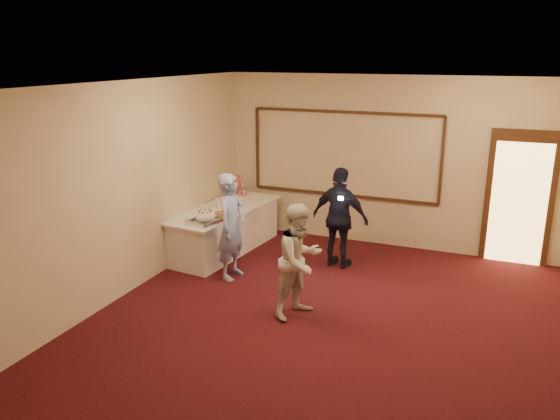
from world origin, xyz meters
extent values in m
plane|color=black|center=(0.00, 0.00, 0.00)|extent=(7.00, 7.00, 0.00)
cube|color=beige|center=(0.00, 3.50, 1.50)|extent=(6.00, 0.04, 3.00)
cube|color=beige|center=(0.00, -3.50, 1.50)|extent=(6.00, 0.04, 3.00)
cube|color=beige|center=(-3.00, 0.00, 1.50)|extent=(0.04, 7.00, 3.00)
cube|color=white|center=(0.00, 0.00, 3.00)|extent=(6.00, 7.00, 0.04)
cube|color=#341A0F|center=(-0.80, 3.47, 0.85)|extent=(3.40, 0.04, 0.05)
cube|color=#341A0F|center=(-0.80, 3.47, 2.35)|extent=(3.40, 0.04, 0.05)
cube|color=#341A0F|center=(-2.50, 3.47, 1.60)|extent=(0.05, 0.04, 1.50)
cube|color=#341A0F|center=(0.90, 3.47, 1.60)|extent=(0.05, 0.04, 1.50)
cube|color=#341A0F|center=(2.15, 3.46, 1.10)|extent=(1.05, 0.06, 2.20)
cube|color=#FFBF66|center=(2.15, 3.43, 1.00)|extent=(0.85, 0.02, 2.00)
cube|color=white|center=(-2.53, 2.10, 0.37)|extent=(1.08, 2.39, 0.74)
cube|color=white|center=(-2.53, 2.10, 0.76)|extent=(1.19, 2.52, 0.03)
cube|color=silver|center=(-2.38, 1.23, 0.79)|extent=(0.48, 0.57, 0.04)
ellipsoid|color=white|center=(-2.38, 1.23, 0.89)|extent=(0.33, 0.33, 0.15)
cube|color=silver|center=(-2.27, 1.38, 0.82)|extent=(0.11, 0.35, 0.01)
cylinder|color=#E9496A|center=(-2.71, 3.07, 0.97)|extent=(0.02, 0.02, 0.40)
cylinder|color=#E9496A|center=(-2.71, 3.07, 0.78)|extent=(0.30, 0.30, 0.01)
cylinder|color=#E9496A|center=(-2.71, 3.07, 0.94)|extent=(0.23, 0.23, 0.01)
cylinder|color=#E9496A|center=(-2.71, 3.07, 1.10)|extent=(0.16, 0.16, 0.01)
cylinder|color=white|center=(-2.56, 2.10, 0.85)|extent=(0.20, 0.20, 0.16)
cylinder|color=white|center=(-2.56, 2.10, 0.94)|extent=(0.21, 0.21, 0.01)
cylinder|color=white|center=(-2.40, 2.37, 0.84)|extent=(0.17, 0.17, 0.14)
cylinder|color=white|center=(-2.40, 2.37, 0.92)|extent=(0.18, 0.18, 0.01)
cylinder|color=white|center=(-2.35, 1.71, 0.78)|extent=(0.26, 0.26, 0.01)
cylinder|color=#9A6227|center=(-2.35, 1.71, 0.80)|extent=(0.22, 0.22, 0.04)
imported|color=#8799D0|center=(-1.86, 1.11, 0.82)|extent=(0.41, 0.61, 1.64)
imported|color=beige|center=(-0.46, 0.33, 0.76)|extent=(0.82, 0.91, 1.52)
imported|color=black|center=(-0.46, 2.16, 0.82)|extent=(1.02, 0.57, 1.64)
cube|color=white|center=(-0.38, 1.87, 1.23)|extent=(0.08, 0.06, 0.05)
camera|label=1|loc=(1.81, -5.88, 3.37)|focal=35.00mm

